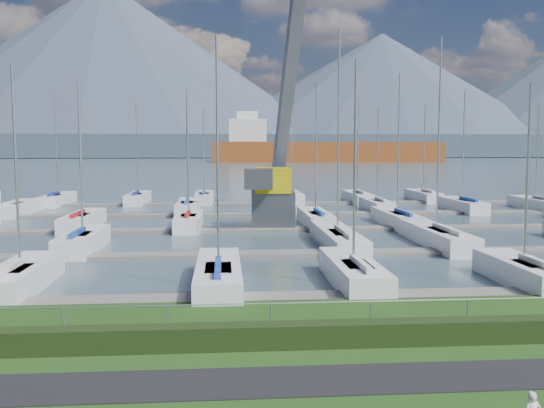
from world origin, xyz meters
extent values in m
cube|color=black|center=(0.00, -3.00, 0.01)|extent=(160.00, 2.00, 0.04)
cube|color=#40545E|center=(0.00, 260.00, -0.40)|extent=(800.00, 540.00, 0.20)
cube|color=black|center=(0.00, -0.40, 0.35)|extent=(80.00, 0.70, 0.70)
cylinder|color=#95999D|center=(0.00, 0.00, 1.20)|extent=(80.00, 0.04, 0.04)
cube|color=#3E4C5B|center=(0.00, 330.00, 6.00)|extent=(900.00, 80.00, 12.00)
cone|color=#3F495D|center=(-80.00, 400.00, 57.50)|extent=(340.00, 340.00, 115.00)
cone|color=#3E495C|center=(110.00, 410.00, 42.50)|extent=(300.00, 300.00, 85.00)
cube|color=slate|center=(0.00, 6.00, -0.22)|extent=(90.00, 1.60, 0.25)
cube|color=slate|center=(0.00, 16.00, -0.22)|extent=(90.00, 1.60, 0.25)
cube|color=slate|center=(0.00, 26.00, -0.22)|extent=(90.00, 1.60, 0.25)
cube|color=slate|center=(0.00, 36.00, -0.22)|extent=(90.00, 1.60, 0.25)
cube|color=slate|center=(0.00, 46.00, -0.22)|extent=(90.00, 1.60, 0.25)
cube|color=#4F5255|center=(1.32, 27.63, 1.20)|extent=(3.35, 3.35, 2.60)
cube|color=#C2B50B|center=(1.32, 27.63, 3.30)|extent=(2.76, 3.52, 1.80)
cube|color=#595A60|center=(3.12, 32.13, 12.30)|extent=(2.41, 11.25, 19.89)
cube|color=#505257|center=(0.12, 25.63, 3.50)|extent=(2.10, 2.29, 1.40)
cube|color=brown|center=(37.93, 217.02, 2.50)|extent=(88.66, 18.12, 10.00)
cube|color=silver|center=(6.91, 217.06, 10.00)|extent=(14.02, 14.02, 12.00)
cube|color=silver|center=(6.91, 217.06, 17.00)|extent=(8.01, 8.01, 4.00)
camera|label=1|loc=(-2.38, -17.46, 5.83)|focal=40.00mm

